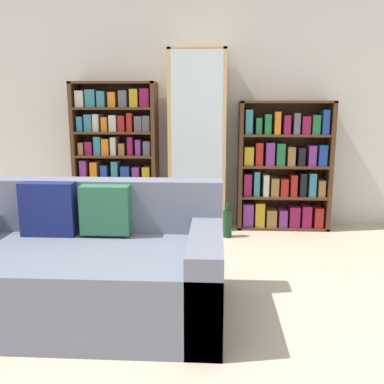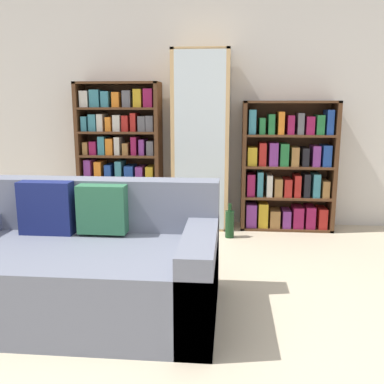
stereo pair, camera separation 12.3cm
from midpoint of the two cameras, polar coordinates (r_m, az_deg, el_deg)
The scene contains 7 objects.
ground_plane at distance 2.43m, azimuth -4.16°, elevation -20.87°, with size 16.00×16.00×0.00m, color beige.
wall_back at distance 4.75m, azimuth -0.16°, elevation 12.07°, with size 6.59×0.06×2.70m.
couch at distance 2.85m, azimuth -15.12°, elevation -9.77°, with size 1.72×0.99×0.80m.
bookshelf_left at distance 4.71m, azimuth -10.81°, elevation 4.76°, with size 0.89×0.32×1.54m.
display_cabinet at distance 4.54m, azimuth -0.05°, elevation 6.77°, with size 0.59×0.36×1.86m.
bookshelf_right at distance 4.63m, azimuth 11.31°, elevation 2.96°, with size 0.96×0.32×1.35m.
wine_bottle at distance 4.30m, azimuth 3.92°, elevation -4.17°, with size 0.09×0.09×0.35m.
Camera 1 is at (0.22, -2.04, 1.30)m, focal length 40.00 mm.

